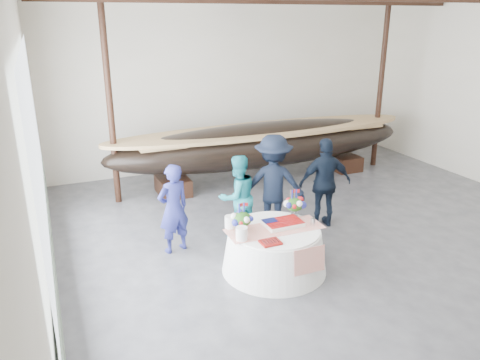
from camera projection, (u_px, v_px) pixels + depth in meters
name	position (u px, v px, depth m)	size (l,w,h in m)	color
floor	(369.00, 259.00, 7.99)	(10.00, 12.00, 0.01)	#3D3D42
wall_back	(234.00, 82.00, 12.45)	(10.00, 0.02, 4.50)	silver
wall_left	(34.00, 169.00, 5.38)	(0.02, 12.00, 4.50)	silver
pavilion_structure	(362.00, 10.00, 7.32)	(9.80, 11.76, 4.50)	black
open_bay	(41.00, 177.00, 6.41)	(0.03, 7.00, 3.20)	silver
longboat_display	(265.00, 144.00, 11.49)	(7.87, 1.57, 1.48)	black
banquet_table	(274.00, 249.00, 7.53)	(1.69, 1.69, 0.73)	white
tabletop_items	(268.00, 217.00, 7.49)	(1.58, 1.03, 0.40)	red
guest_woman_blue	(173.00, 209.00, 8.01)	(0.58, 0.38, 1.59)	navy
guest_woman_teal	(238.00, 197.00, 8.56)	(0.77, 0.60, 1.57)	teal
guest_man_left	(273.00, 184.00, 8.75)	(1.22, 0.70, 1.89)	black
guest_man_right	(325.00, 183.00, 8.99)	(1.03, 0.43, 1.76)	black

